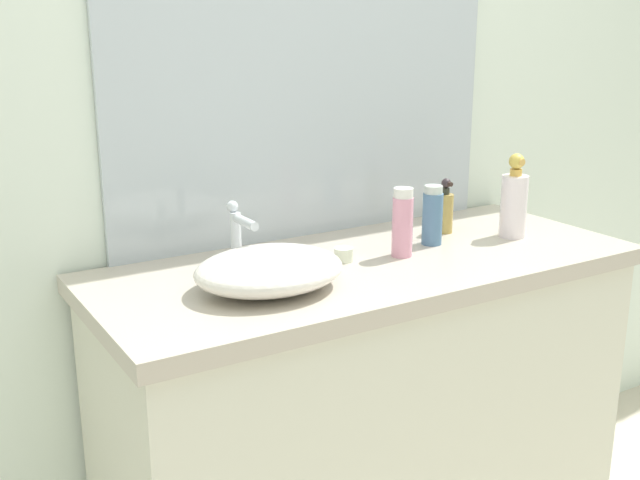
{
  "coord_description": "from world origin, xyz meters",
  "views": [
    {
      "loc": [
        -0.95,
        -1.09,
        1.46
      ],
      "look_at": [
        -0.05,
        0.38,
        0.96
      ],
      "focal_mm": 43.55,
      "sensor_mm": 36.0,
      "label": 1
    }
  ],
  "objects_px": {
    "candle_jar": "(344,255)",
    "perfume_bottle": "(445,210)",
    "spray_can": "(432,216)",
    "soap_dispenser": "(514,202)",
    "sink_basin": "(269,270)",
    "lotion_bottle": "(403,223)"
  },
  "relations": [
    {
      "from": "sink_basin",
      "to": "spray_can",
      "type": "bearing_deg",
      "value": 9.93
    },
    {
      "from": "spray_can",
      "to": "candle_jar",
      "type": "bearing_deg",
      "value": -178.82
    },
    {
      "from": "lotion_bottle",
      "to": "spray_can",
      "type": "xyz_separation_m",
      "value": [
        0.13,
        0.04,
        -0.01
      ]
    },
    {
      "from": "sink_basin",
      "to": "lotion_bottle",
      "type": "xyz_separation_m",
      "value": [
        0.4,
        0.05,
        0.04
      ]
    },
    {
      "from": "perfume_bottle",
      "to": "spray_can",
      "type": "relative_size",
      "value": 0.97
    },
    {
      "from": "perfume_bottle",
      "to": "spray_can",
      "type": "height_order",
      "value": "spray_can"
    },
    {
      "from": "spray_can",
      "to": "candle_jar",
      "type": "relative_size",
      "value": 3.32
    },
    {
      "from": "sink_basin",
      "to": "lotion_bottle",
      "type": "height_order",
      "value": "lotion_bottle"
    },
    {
      "from": "sink_basin",
      "to": "candle_jar",
      "type": "relative_size",
      "value": 7.14
    },
    {
      "from": "candle_jar",
      "to": "perfume_bottle",
      "type": "bearing_deg",
      "value": 11.42
    },
    {
      "from": "perfume_bottle",
      "to": "soap_dispenser",
      "type": "bearing_deg",
      "value": -44.66
    },
    {
      "from": "candle_jar",
      "to": "soap_dispenser",
      "type": "bearing_deg",
      "value": -5.65
    },
    {
      "from": "lotion_bottle",
      "to": "candle_jar",
      "type": "distance_m",
      "value": 0.17
    },
    {
      "from": "sink_basin",
      "to": "candle_jar",
      "type": "bearing_deg",
      "value": 19.18
    },
    {
      "from": "perfume_bottle",
      "to": "spray_can",
      "type": "xyz_separation_m",
      "value": [
        -0.1,
        -0.07,
        0.01
      ]
    },
    {
      "from": "perfume_bottle",
      "to": "candle_jar",
      "type": "height_order",
      "value": "perfume_bottle"
    },
    {
      "from": "soap_dispenser",
      "to": "spray_can",
      "type": "bearing_deg",
      "value": 166.38
    },
    {
      "from": "candle_jar",
      "to": "sink_basin",
      "type": "bearing_deg",
      "value": -160.82
    },
    {
      "from": "soap_dispenser",
      "to": "spray_can",
      "type": "relative_size",
      "value": 1.45
    },
    {
      "from": "sink_basin",
      "to": "spray_can",
      "type": "distance_m",
      "value": 0.54
    },
    {
      "from": "soap_dispenser",
      "to": "candle_jar",
      "type": "relative_size",
      "value": 4.83
    },
    {
      "from": "sink_basin",
      "to": "spray_can",
      "type": "xyz_separation_m",
      "value": [
        0.53,
        0.09,
        0.03
      ]
    }
  ]
}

